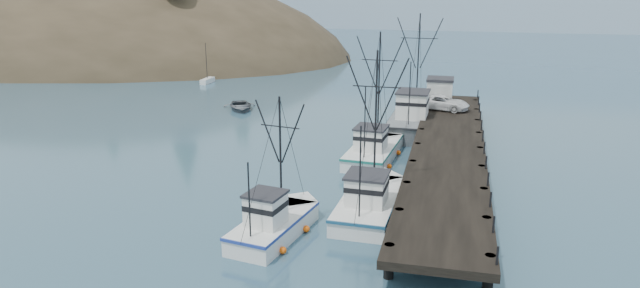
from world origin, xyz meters
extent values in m
plane|color=#2D4F64|center=(0.00, 0.00, 0.00)|extent=(400.00, 400.00, 0.00)
cube|color=black|center=(14.00, 16.00, 1.75)|extent=(6.00, 44.00, 0.50)
cylinder|color=black|center=(11.40, -4.00, 1.00)|extent=(0.56, 0.56, 2.00)
cylinder|color=black|center=(16.60, -4.00, 1.00)|extent=(0.56, 0.56, 2.00)
cylinder|color=black|center=(11.40, 1.00, 1.00)|extent=(0.56, 0.56, 2.00)
cylinder|color=black|center=(16.60, 1.00, 1.00)|extent=(0.56, 0.56, 2.00)
cylinder|color=black|center=(11.40, 6.00, 1.00)|extent=(0.56, 0.56, 2.00)
cylinder|color=black|center=(16.60, 6.00, 1.00)|extent=(0.56, 0.56, 2.00)
cylinder|color=black|center=(11.40, 11.00, 1.00)|extent=(0.56, 0.56, 2.00)
cylinder|color=black|center=(16.60, 11.00, 1.00)|extent=(0.56, 0.56, 2.00)
cylinder|color=black|center=(11.40, 16.00, 1.00)|extent=(0.56, 0.56, 2.00)
cylinder|color=black|center=(16.60, 16.00, 1.00)|extent=(0.56, 0.56, 2.00)
cylinder|color=black|center=(11.40, 21.00, 1.00)|extent=(0.56, 0.56, 2.00)
cylinder|color=black|center=(16.60, 21.00, 1.00)|extent=(0.56, 0.56, 2.00)
cylinder|color=black|center=(11.40, 26.00, 1.00)|extent=(0.56, 0.56, 2.00)
cylinder|color=black|center=(16.60, 26.00, 1.00)|extent=(0.56, 0.56, 2.00)
cylinder|color=black|center=(11.40, 31.00, 1.00)|extent=(0.56, 0.56, 2.00)
cylinder|color=black|center=(16.60, 31.00, 1.00)|extent=(0.56, 0.56, 2.00)
cylinder|color=black|center=(11.40, 36.00, 1.00)|extent=(0.56, 0.56, 2.00)
cylinder|color=black|center=(16.60, 36.00, 1.00)|extent=(0.56, 0.56, 2.00)
ellipsoid|color=#382D1E|center=(-70.00, 78.00, -6.00)|extent=(132.00, 78.00, 51.00)
ellipsoid|color=black|center=(-75.00, 82.00, -2.00)|extent=(109.20, 62.40, 41.60)
cube|color=beige|center=(-38.00, 56.00, 1.40)|extent=(4.00, 5.00, 2.80)
cube|color=beige|center=(-44.00, 60.00, 1.40)|extent=(4.00, 5.00, 2.80)
cube|color=beige|center=(-34.00, 62.00, 1.40)|extent=(4.00, 5.00, 2.80)
cube|color=#9EB2C6|center=(10.00, 170.00, 0.00)|extent=(360.00, 40.00, 26.00)
cube|color=silver|center=(-40.00, 185.00, 0.00)|extent=(180.00, 25.00, 18.00)
cube|color=white|center=(-31.94, 62.06, 0.30)|extent=(1.00, 3.50, 0.90)
cylinder|color=black|center=(-31.94, 62.06, 3.20)|extent=(0.08, 0.08, 6.00)
cube|color=white|center=(-25.56, 63.17, 0.30)|extent=(1.00, 3.50, 0.90)
cylinder|color=black|center=(-25.56, 63.17, 3.20)|extent=(0.08, 0.08, 6.00)
cube|color=white|center=(-36.96, 62.45, 0.30)|extent=(1.00, 3.50, 0.90)
cylinder|color=black|center=(-36.96, 62.45, 3.20)|extent=(0.08, 0.08, 6.00)
cube|color=white|center=(-23.31, 49.12, 0.30)|extent=(1.00, 3.50, 0.90)
cylinder|color=black|center=(-23.31, 49.12, 3.20)|extent=(0.08, 0.08, 6.00)
cube|color=white|center=(-25.88, 65.35, 0.30)|extent=(1.00, 3.50, 0.90)
cylinder|color=black|center=(-25.88, 65.35, 3.20)|extent=(0.08, 0.08, 6.00)
cube|color=white|center=(-43.78, 48.53, 0.30)|extent=(1.00, 3.50, 0.90)
cylinder|color=black|center=(-43.78, 48.53, 3.20)|extent=(0.08, 0.08, 6.00)
cube|color=white|center=(9.03, 4.57, 0.45)|extent=(3.97, 9.43, 1.60)
cube|color=white|center=(9.20, 9.22, 0.45)|extent=(3.63, 3.63, 1.60)
cube|color=navy|center=(9.03, 4.57, 1.15)|extent=(4.05, 9.67, 0.18)
cube|color=silver|center=(8.98, 3.38, 2.20)|extent=(2.63, 2.71, 1.90)
cube|color=#26262B|center=(8.98, 3.38, 3.23)|extent=(2.86, 2.96, 0.16)
cylinder|color=black|center=(9.08, 6.00, 6.17)|extent=(0.14, 0.14, 9.85)
cylinder|color=black|center=(8.90, 1.00, 4.20)|extent=(0.10, 0.10, 5.91)
cube|color=white|center=(3.73, -0.58, 0.45)|extent=(4.17, 7.69, 1.60)
cube|color=white|center=(4.37, 3.00, 0.45)|extent=(2.89, 2.89, 1.60)
cube|color=navy|center=(3.73, -0.58, 1.15)|extent=(4.26, 7.88, 0.18)
cube|color=silver|center=(3.57, -1.50, 2.20)|extent=(2.38, 2.38, 1.90)
cube|color=#26262B|center=(3.57, -1.50, 3.23)|extent=(2.59, 2.60, 0.16)
cylinder|color=black|center=(3.93, 0.52, 5.03)|extent=(0.14, 0.14, 7.56)
cylinder|color=black|center=(3.24, -3.34, 3.52)|extent=(0.10, 0.10, 4.54)
cube|color=white|center=(7.46, 16.90, 0.45)|extent=(4.33, 9.58, 1.60)
cube|color=white|center=(7.84, 21.55, 0.45)|extent=(3.58, 3.58, 1.60)
cube|color=#186258|center=(7.46, 16.90, 1.15)|extent=(4.42, 9.83, 0.18)
cube|color=silver|center=(7.36, 15.71, 2.20)|extent=(2.71, 2.82, 1.90)
cube|color=#26262B|center=(7.36, 15.71, 3.23)|extent=(2.95, 3.08, 0.16)
cylinder|color=black|center=(7.58, 18.33, 6.23)|extent=(0.14, 0.14, 9.96)
cylinder|color=black|center=(7.17, 13.33, 4.24)|extent=(0.10, 0.10, 5.98)
cube|color=slate|center=(10.11, 27.77, 0.75)|extent=(4.71, 12.57, 2.20)
cube|color=slate|center=(10.31, 33.99, 0.75)|extent=(4.32, 4.32, 2.20)
cube|color=black|center=(10.11, 27.77, 1.75)|extent=(4.81, 12.90, 0.18)
cube|color=silver|center=(10.06, 26.18, 3.15)|extent=(3.13, 3.60, 2.60)
cube|color=#26262B|center=(10.06, 26.18, 4.53)|extent=(3.40, 3.93, 0.16)
cylinder|color=black|center=(10.17, 29.68, 7.01)|extent=(0.14, 0.14, 10.32)
cylinder|color=black|center=(9.95, 22.99, 4.95)|extent=(0.10, 0.10, 6.19)
cube|color=silver|center=(12.50, 33.73, 3.25)|extent=(2.80, 3.00, 2.50)
cube|color=#26262B|center=(12.50, 33.73, 4.65)|extent=(3.00, 3.20, 0.30)
imported|color=silver|center=(13.01, 29.84, 2.78)|extent=(6.11, 3.95, 1.57)
imported|color=#52565B|center=(-11.56, 32.92, 0.00)|extent=(6.16, 6.94, 1.19)
camera|label=1|loc=(14.33, -31.85, 15.70)|focal=32.00mm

